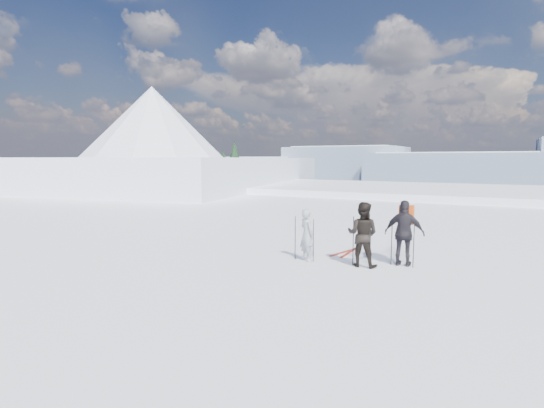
{
  "coord_description": "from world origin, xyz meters",
  "views": [
    {
      "loc": [
        3.79,
        -7.45,
        2.92
      ],
      "look_at": [
        -1.96,
        3.0,
        1.64
      ],
      "focal_mm": 28.0,
      "sensor_mm": 36.0,
      "label": 1
    }
  ],
  "objects": [
    {
      "name": "skier_grey",
      "position": [
        -1.11,
        3.53,
        0.75
      ],
      "size": [
        0.65,
        0.61,
        1.5
      ],
      "primitive_type": "imported",
      "rotation": [
        0.0,
        0.0,
        2.53
      ],
      "color": "gray",
      "rests_on": "ground"
    },
    {
      "name": "skis_loose",
      "position": [
        -0.4,
        5.1,
        0.01
      ],
      "size": [
        0.5,
        1.7,
        0.03
      ],
      "color": "black",
      "rests_on": "ground"
    },
    {
      "name": "far_mountain_range",
      "position": [
        29.6,
        454.78,
        -7.19
      ],
      "size": [
        770.0,
        110.0,
        53.0
      ],
      "color": "slate",
      "rests_on": "ground"
    },
    {
      "name": "skier_dark",
      "position": [
        0.49,
        3.65,
        0.88
      ],
      "size": [
        0.86,
        0.67,
        1.76
      ],
      "primitive_type": "imported",
      "rotation": [
        0.0,
        0.0,
        3.15
      ],
      "color": "black",
      "rests_on": "ground"
    },
    {
      "name": "near_ridge",
      "position": [
        -26.56,
        29.34,
        -3.48
      ],
      "size": [
        31.37,
        35.68,
        25.62
      ],
      "color": "white",
      "rests_on": "ground"
    },
    {
      "name": "ski_poles",
      "position": [
        0.24,
        3.74,
        0.63
      ],
      "size": [
        3.2,
        0.75,
        1.35
      ],
      "color": "black",
      "rests_on": "ground"
    },
    {
      "name": "skier_pack",
      "position": [
        1.47,
        4.24,
        0.9
      ],
      "size": [
        1.07,
        0.48,
        1.8
      ],
      "primitive_type": "imported",
      "rotation": [
        0.0,
        0.0,
        3.18
      ],
      "color": "black",
      "rests_on": "ground"
    },
    {
      "name": "backpack",
      "position": [
        1.46,
        4.49,
        2.06
      ],
      "size": [
        0.39,
        0.23,
        0.52
      ],
      "primitive_type": "cube",
      "rotation": [
        0.0,
        0.0,
        3.18
      ],
      "color": "#CF4913",
      "rests_on": "skier_pack"
    },
    {
      "name": "lake_basin",
      "position": [
        0.0,
        30.0,
        -6.5
      ],
      "size": [
        820.0,
        820.0,
        71.62
      ],
      "color": "white",
      "rests_on": "ground"
    }
  ]
}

